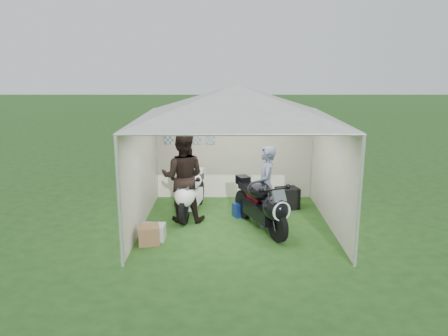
{
  "coord_description": "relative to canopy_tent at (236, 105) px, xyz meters",
  "views": [
    {
      "loc": [
        -0.25,
        -8.92,
        3.41
      ],
      "look_at": [
        -0.26,
        0.35,
        1.18
      ],
      "focal_mm": 35.0,
      "sensor_mm": 36.0,
      "label": 1
    }
  ],
  "objects": [
    {
      "name": "motorcycle_white",
      "position": [
        -1.02,
        0.58,
        -2.03
      ],
      "size": [
        0.65,
        1.99,
        0.99
      ],
      "rotation": [
        0.0,
        0.0,
        -0.17
      ],
      "color": "black",
      "rests_on": "ground"
    },
    {
      "name": "ground",
      "position": [
        0.0,
        -0.03,
        -2.58
      ],
      "size": [
        80.0,
        80.0,
        0.0
      ],
      "primitive_type": "plane",
      "color": "#224819",
      "rests_on": "ground"
    },
    {
      "name": "person_blue_jacket",
      "position": [
        0.64,
        -0.04,
        -1.71
      ],
      "size": [
        0.46,
        0.66,
        1.73
      ],
      "primitive_type": "imported",
      "rotation": [
        0.0,
        0.0,
        -1.64
      ],
      "color": "slate",
      "rests_on": "ground"
    },
    {
      "name": "equipment_box",
      "position": [
        1.27,
        1.07,
        -2.32
      ],
      "size": [
        0.6,
        0.53,
        0.51
      ],
      "primitive_type": "cube",
      "rotation": [
        0.0,
        0.0,
        0.28
      ],
      "color": "black",
      "rests_on": "ground"
    },
    {
      "name": "paddock_stand",
      "position": [
        0.16,
        0.52,
        -2.42
      ],
      "size": [
        0.48,
        0.4,
        0.31
      ],
      "primitive_type": "cube",
      "rotation": [
        0.0,
        0.0,
        0.41
      ],
      "color": "#1D39A9",
      "rests_on": "ground"
    },
    {
      "name": "crate_1",
      "position": [
        -1.71,
        -1.03,
        -2.4
      ],
      "size": [
        0.47,
        0.47,
        0.36
      ],
      "primitive_type": "cube",
      "rotation": [
        0.0,
        0.0,
        0.21
      ],
      "color": "brown",
      "rests_on": "ground"
    },
    {
      "name": "canopy_tent",
      "position": [
        0.0,
        0.0,
        0.0
      ],
      "size": [
        5.66,
        5.66,
        3.0
      ],
      "color": "silver",
      "rests_on": "ground"
    },
    {
      "name": "crate_0",
      "position": [
        -1.65,
        -0.85,
        -2.42
      ],
      "size": [
        0.46,
        0.36,
        0.3
      ],
      "primitive_type": "cube",
      "rotation": [
        0.0,
        0.0,
        -0.02
      ],
      "color": "#B3B8BC",
      "rests_on": "ground"
    },
    {
      "name": "person_dark_jacket",
      "position": [
        -1.15,
        0.26,
        -1.59
      ],
      "size": [
        1.03,
        0.84,
        1.98
      ],
      "primitive_type": "imported",
      "rotation": [
        0.0,
        0.0,
        3.05
      ],
      "color": "black",
      "rests_on": "ground"
    },
    {
      "name": "motorcycle_black",
      "position": [
        0.55,
        -0.37,
        -1.99
      ],
      "size": [
        1.1,
        2.02,
        1.05
      ],
      "rotation": [
        0.0,
        0.0,
        0.41
      ],
      "color": "black",
      "rests_on": "ground"
    }
  ]
}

